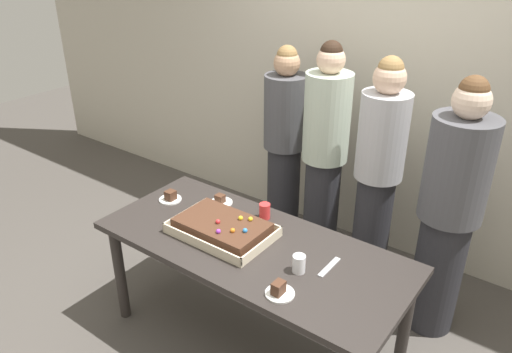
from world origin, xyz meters
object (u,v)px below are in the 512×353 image
Objects in this scene: person_serving_front at (324,157)px; person_striped_tie_right at (285,146)px; sheet_cake at (222,228)px; plated_slice_near_left at (221,201)px; person_green_shirt_behind at (377,178)px; drink_cup_nearest at (265,211)px; drink_cup_middle at (299,264)px; party_table at (252,256)px; plated_slice_far_left at (170,197)px; person_far_right_suit at (450,211)px; plated_slice_near_right at (279,291)px; cake_server_utensil at (329,267)px.

person_serving_front is 1.06× the size of person_striped_tie_right.
sheet_cake is 3.99× the size of plated_slice_near_left.
person_serving_front is 0.45m from person_green_shirt_behind.
person_striped_tie_right is (-0.42, 0.86, 0.04)m from drink_cup_nearest.
person_striped_tie_right reaches higher than drink_cup_middle.
person_striped_tie_right is (-0.89, 1.20, 0.04)m from drink_cup_middle.
person_striped_tie_right is (-0.33, 1.16, 0.05)m from sheet_cake.
plated_slice_far_left is (-0.74, 0.08, 0.11)m from party_table.
drink_cup_nearest is 0.06× the size of person_far_right_suit.
party_table is at bearing 11.31° from person_serving_front.
plated_slice_far_left is 0.09× the size of person_striped_tie_right.
person_green_shirt_behind is 0.89m from person_striped_tie_right.
sheet_cake is at bearing -48.30° from plated_slice_near_left.
plated_slice_near_right reaches higher than party_table.
cake_server_utensil is at bearing 24.63° from person_far_right_suit.
person_serving_front is at bearing 84.61° from sheet_cake.
sheet_cake is at bearing -107.69° from drink_cup_nearest.
plated_slice_near_left is 0.98m from plated_slice_near_right.
drink_cup_middle is 0.06× the size of person_green_shirt_behind.
plated_slice_near_left is at bearing 147.37° from plated_slice_near_right.
person_far_right_suit is at bearing 67.29° from plated_slice_near_right.
drink_cup_nearest is 0.62m from cake_server_utensil.
drink_cup_nearest and drink_cup_middle have the same top height.
plated_slice_near_left is 0.34m from drink_cup_nearest.
party_table is at bearing -29.42° from plated_slice_near_left.
person_striped_tie_right is (0.21, 1.05, 0.07)m from plated_slice_far_left.
person_far_right_suit is at bearing 30.88° from drink_cup_nearest.
person_serving_front is 1.02× the size of person_far_right_suit.
plated_slice_near_right is 0.75× the size of cake_server_utensil.
cake_server_utensil is (0.12, 0.13, -0.05)m from drink_cup_middle.
person_far_right_suit is (0.85, 0.85, 0.21)m from party_table.
plated_slice_far_left is 1.14m from person_serving_front.
plated_slice_far_left is 1.11m from drink_cup_middle.
person_far_right_suit reaches higher than person_striped_tie_right.
plated_slice_near_left is at bearing 131.70° from sheet_cake.
plated_slice_far_left reaches higher than cake_server_utensil.
sheet_cake is at bearing -11.07° from plated_slice_far_left.
person_green_shirt_behind is (0.54, 0.97, 0.10)m from sheet_cake.
person_serving_front reaches higher than drink_cup_nearest.
party_table is 3.10× the size of sheet_cake.
drink_cup_nearest is 1.12m from person_far_right_suit.
plated_slice_far_left is at bearing 162.27° from plated_slice_near_right.
party_table is 1.08× the size of person_green_shirt_behind.
plated_slice_near_right reaches higher than plated_slice_far_left.
person_far_right_suit is at bearing 64.25° from cake_server_utensil.
drink_cup_middle reaches higher than plated_slice_far_left.
person_serving_front reaches higher than party_table.
drink_cup_nearest is (0.64, 0.19, 0.03)m from plated_slice_far_left.
party_table is 0.76m from plated_slice_far_left.
plated_slice_far_left is (-0.30, -0.17, 0.01)m from plated_slice_near_left.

